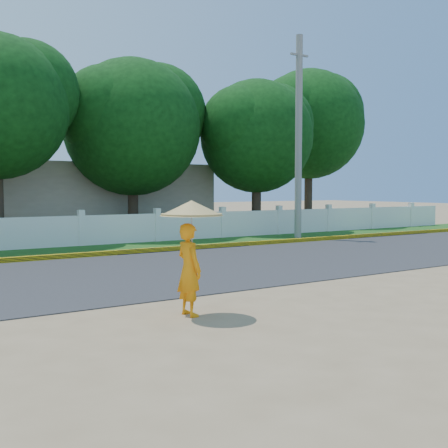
{
  "coord_description": "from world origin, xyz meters",
  "views": [
    {
      "loc": [
        -6.7,
        -8.15,
        2.09
      ],
      "look_at": [
        0.0,
        2.0,
        1.3
      ],
      "focal_mm": 45.0,
      "sensor_mm": 36.0,
      "label": 1
    }
  ],
  "objects": [
    {
      "name": "grass_verge",
      "position": [
        0.0,
        9.75,
        0.01
      ],
      "size": [
        60.0,
        3.5,
        0.03
      ],
      "primitive_type": "cube",
      "color": "#2D601E",
      "rests_on": "ground"
    },
    {
      "name": "building_near",
      "position": [
        3.0,
        18.0,
        1.6
      ],
      "size": [
        10.0,
        6.0,
        3.2
      ],
      "primitive_type": "cube",
      "color": "#B7AD99",
      "rests_on": "ground"
    },
    {
      "name": "monk_with_parasol",
      "position": [
        -2.16,
        -0.28,
        1.23
      ],
      "size": [
        1.04,
        1.04,
        1.89
      ],
      "color": "orange",
      "rests_on": "ground"
    },
    {
      "name": "fence",
      "position": [
        0.0,
        11.2,
        0.55
      ],
      "size": [
        40.0,
        0.1,
        1.1
      ],
      "primitive_type": "cube",
      "color": "silver",
      "rests_on": "ground"
    },
    {
      "name": "curb",
      "position": [
        0.0,
        8.05,
        0.08
      ],
      "size": [
        40.0,
        0.18,
        0.16
      ],
      "primitive_type": "cube",
      "color": "yellow",
      "rests_on": "ground"
    },
    {
      "name": "utility_pole",
      "position": [
        8.49,
        9.34,
        4.11
      ],
      "size": [
        0.28,
        0.28,
        8.23
      ],
      "primitive_type": "cylinder",
      "color": "gray",
      "rests_on": "ground"
    },
    {
      "name": "ground",
      "position": [
        0.0,
        0.0,
        0.0
      ],
      "size": [
        120.0,
        120.0,
        0.0
      ],
      "primitive_type": "plane",
      "color": "#9E8460",
      "rests_on": "ground"
    },
    {
      "name": "road",
      "position": [
        0.0,
        4.5,
        0.01
      ],
      "size": [
        60.0,
        7.0,
        0.02
      ],
      "primitive_type": "cube",
      "color": "#38383A",
      "rests_on": "ground"
    },
    {
      "name": "tree_row",
      "position": [
        0.27,
        14.18,
        4.86
      ],
      "size": [
        34.8,
        7.98,
        8.58
      ],
      "color": "#473828",
      "rests_on": "ground"
    }
  ]
}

